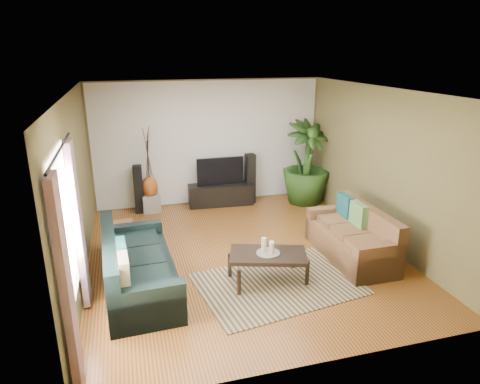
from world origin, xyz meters
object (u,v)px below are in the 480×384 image
object	(u,v)px
sofa_right	(351,234)
coffee_table	(268,267)
television	(220,171)
speaker_right	(250,178)
side_table	(121,238)
speaker_left	(139,189)
vase	(150,187)
tv_stand	(221,195)
sofa_left	(139,262)
potted_plant	(306,163)
pedestal	(151,203)

from	to	relation	value
sofa_right	coffee_table	xyz separation A→B (m)	(-1.57, -0.37, -0.20)
television	speaker_right	bearing A→B (deg)	0.00
speaker_right	side_table	bearing A→B (deg)	-149.69
television	speaker_left	xyz separation A→B (m)	(-1.76, 0.00, -0.26)
speaker_right	vase	distance (m)	2.20
sofa_right	vase	distance (m)	4.29
tv_stand	sofa_left	bearing A→B (deg)	-117.40
side_table	vase	bearing A→B (deg)	70.79
speaker_right	potted_plant	distance (m)	1.29
speaker_left	speaker_right	bearing A→B (deg)	3.80
tv_stand	television	size ratio (longest dim) A/B	1.36
speaker_right	pedestal	world-z (taller)	speaker_right
tv_stand	vase	world-z (taller)	vase
speaker_left	potted_plant	size ratio (longest dim) A/B	0.55
pedestal	vase	world-z (taller)	vase
television	speaker_right	xyz separation A→B (m)	(0.68, 0.00, -0.22)
potted_plant	vase	size ratio (longest dim) A/B	3.91
vase	sofa_right	bearing A→B (deg)	-45.34
sofa_right	vase	xyz separation A→B (m)	(-3.02, 3.05, 0.11)
tv_stand	vase	size ratio (longest dim) A/B	2.98
sofa_left	speaker_right	distance (m)	4.06
pedestal	vase	distance (m)	0.35
sofa_left	side_table	distance (m)	1.35
sofa_left	coffee_table	world-z (taller)	sofa_left
tv_stand	pedestal	size ratio (longest dim) A/B	3.81
potted_plant	sofa_right	bearing A→B (deg)	-97.76
television	sofa_right	bearing A→B (deg)	-63.87
tv_stand	potted_plant	size ratio (longest dim) A/B	0.76
speaker_left	potted_plant	xyz separation A→B (m)	(3.62, -0.34, 0.41)
speaker_right	potted_plant	world-z (taller)	potted_plant
potted_plant	side_table	xyz separation A→B (m)	(-4.02, -1.47, -0.67)
tv_stand	speaker_left	size ratio (longest dim) A/B	1.38
speaker_left	potted_plant	bearing A→B (deg)	-1.58
pedestal	side_table	world-z (taller)	side_table
sofa_right	potted_plant	xyz separation A→B (m)	(0.37, 2.71, 0.49)
sofa_left	speaker_left	bearing A→B (deg)	-5.47
sofa_left	tv_stand	distance (m)	3.66
sofa_left	sofa_right	bearing A→B (deg)	-91.53
television	speaker_right	size ratio (longest dim) A/B	0.93
sofa_left	pedestal	xyz separation A→B (m)	(0.38, 3.13, -0.24)
speaker_left	vase	distance (m)	0.24
coffee_table	speaker_left	distance (m)	3.83
vase	pedestal	bearing A→B (deg)	0.00
sofa_right	speaker_left	size ratio (longest dim) A/B	1.76
sofa_left	potted_plant	distance (m)	4.71
sofa_left	vase	distance (m)	3.15
speaker_left	side_table	xyz separation A→B (m)	(-0.40, -1.82, -0.26)
side_table	sofa_left	bearing A→B (deg)	-79.30
television	vase	bearing A→B (deg)	180.00
potted_plant	side_table	size ratio (longest dim) A/B	3.73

